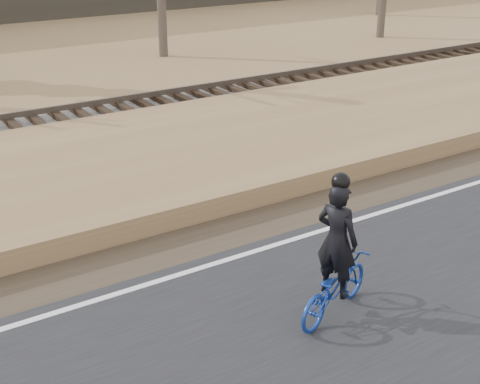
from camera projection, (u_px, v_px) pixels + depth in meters
ground at (340, 234)px, 12.31m from camera, size 120.00×120.00×0.00m
road at (446, 293)px, 10.36m from camera, size 120.00×6.00×0.06m
edge_line at (333, 227)px, 12.44m from camera, size 120.00×0.12×0.01m
shoulder at (300, 211)px, 13.23m from camera, size 120.00×1.60×0.04m
embankment at (222, 157)px, 15.47m from camera, size 120.00×5.00×0.44m
ballast at (150, 117)px, 18.41m from camera, size 120.00×3.00×0.45m
railroad at (150, 107)px, 18.29m from camera, size 120.00×2.40×0.29m
cyclist at (335, 271)px, 9.52m from camera, size 1.81×1.14×2.22m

